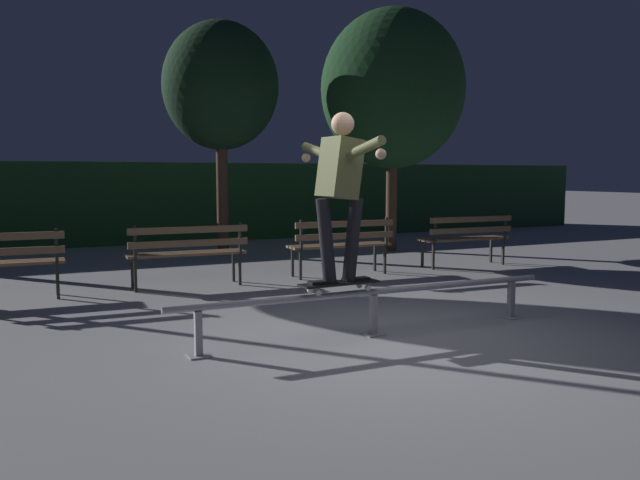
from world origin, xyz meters
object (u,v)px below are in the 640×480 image
Objects in this scene: skateboarder at (340,182)px; park_bench_left_center at (188,248)px; tree_far_right at (393,90)px; park_bench_right_center at (342,241)px; park_bench_rightmost at (467,235)px; grind_rail at (373,299)px; skateboard at (339,284)px; tree_behind_benches at (221,87)px.

park_bench_left_center is at bearing 100.19° from skateboarder.
park_bench_left_center is 6.02m from tree_far_right.
park_bench_right_center and park_bench_rightmost have the same top height.
park_bench_rightmost reaches higher than grind_rail.
park_bench_left_center is 1.00× the size of park_bench_rightmost.
skateboard is at bearing -117.78° from park_bench_right_center.
park_bench_right_center is at bearing 180.00° from park_bench_rightmost.
park_bench_right_center is 2.35m from park_bench_rightmost.
skateboarder is 0.33× the size of tree_far_right.
tree_far_right reaches higher than tree_behind_benches.
skateboard is 7.66m from tree_far_right.
skateboarder reaches higher than park_bench_rightmost.
skateboarder is 0.97× the size of park_bench_rightmost.
park_bench_rightmost is at bearing 0.00° from park_bench_left_center.
tree_behind_benches is at bearing 166.16° from tree_far_right.
park_bench_rightmost is at bearing 39.08° from skateboarder.
tree_far_right reaches higher than park_bench_rightmost.
grind_rail is 1.17m from skateboarder.
skateboarder is at bearing -117.74° from park_bench_right_center.
grind_rail is 0.84× the size of tree_far_right.
grind_rail is 3.61m from park_bench_right_center.
skateboarder is 5.36m from park_bench_rightmost.
park_bench_left_center is at bearing 106.12° from grind_rail.
tree_behind_benches is (0.90, 6.64, 1.71)m from skateboarder.
grind_rail is 2.48× the size of park_bench_right_center.
park_bench_rightmost is (4.10, 3.33, -0.92)m from skateboarder.
tree_far_right is at bearing 45.86° from park_bench_right_center.
skateboard is at bearing -125.64° from tree_far_right.
park_bench_left_center and park_bench_rightmost have the same top height.
park_bench_left_center is at bearing -114.40° from tree_behind_benches.
park_bench_right_center is at bearing -75.61° from tree_behind_benches.
park_bench_right_center is 4.32m from tree_behind_benches.
grind_rail is 2.48× the size of park_bench_rightmost.
skateboarder is 7.38m from tree_far_right.
tree_behind_benches reaches higher than grind_rail.
park_bench_right_center is at bearing 0.00° from park_bench_left_center.
tree_behind_benches reaches higher than park_bench_left_center.
park_bench_right_center is (1.39, 3.33, 0.19)m from grind_rail.
park_bench_rightmost is at bearing 0.00° from park_bench_right_center.
skateboarder reaches higher than park_bench_right_center.
tree_far_right reaches higher than park_bench_right_center.
grind_rail is 0.41m from skateboard.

